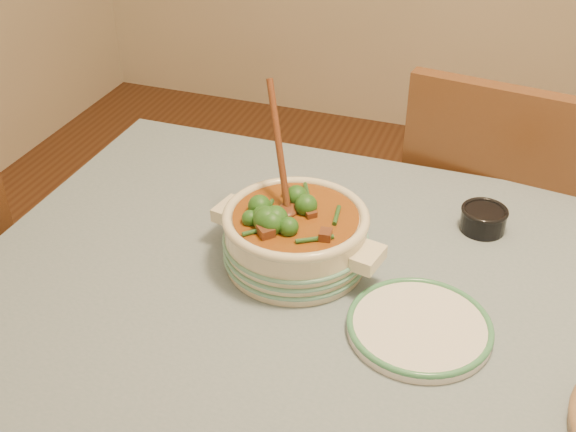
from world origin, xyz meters
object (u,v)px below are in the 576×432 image
Objects in this scene: white_plate at (419,326)px; chair_far at (497,224)px; dining_table at (416,365)px; stew_casserole at (296,232)px; condiment_bowl at (484,218)px.

chair_far reaches higher than white_plate.
chair_far is at bearing 82.72° from dining_table.
stew_casserole is 0.39m from condiment_bowl.
stew_casserole is at bearing 159.25° from dining_table.
dining_table is 1.74× the size of chair_far.
dining_table is 17.17× the size of condiment_bowl.
stew_casserole is 3.52× the size of condiment_bowl.
stew_casserole reaches higher than dining_table.
stew_casserole is at bearing 67.25° from chair_far.
white_plate is 0.73m from chair_far.
white_plate is 3.14× the size of condiment_bowl.
condiment_bowl is at bearing 79.76° from white_plate.
chair_far is (0.09, 0.68, -0.12)m from dining_table.
condiment_bowl is (0.06, 0.34, 0.02)m from white_plate.
stew_casserole is 0.73m from chair_far.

